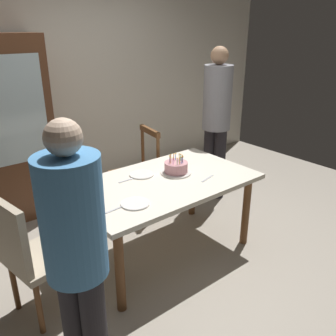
{
  "coord_description": "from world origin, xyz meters",
  "views": [
    {
      "loc": [
        -1.73,
        -2.19,
        1.96
      ],
      "look_at": [
        0.05,
        0.0,
        0.83
      ],
      "focal_mm": 37.95,
      "sensor_mm": 36.0,
      "label": 1
    }
  ],
  "objects_px": {
    "chair_spindle_back": "(137,174)",
    "person_guest": "(217,115)",
    "plate_far_side": "(142,174)",
    "dining_table": "(164,189)",
    "birthday_cake": "(176,168)",
    "person_celebrant": "(76,250)",
    "chair_upholstered": "(30,252)",
    "plate_near_celebrant": "(135,203)"
  },
  "relations": [
    {
      "from": "chair_spindle_back",
      "to": "person_guest",
      "type": "relative_size",
      "value": 0.54
    },
    {
      "from": "person_guest",
      "to": "plate_far_side",
      "type": "bearing_deg",
      "value": -165.46
    },
    {
      "from": "dining_table",
      "to": "birthday_cake",
      "type": "height_order",
      "value": "birthday_cake"
    },
    {
      "from": "birthday_cake",
      "to": "plate_far_side",
      "type": "relative_size",
      "value": 1.27
    },
    {
      "from": "person_celebrant",
      "to": "birthday_cake",
      "type": "bearing_deg",
      "value": 30.31
    },
    {
      "from": "person_guest",
      "to": "birthday_cake",
      "type": "bearing_deg",
      "value": -154.2
    },
    {
      "from": "chair_upholstered",
      "to": "chair_spindle_back",
      "type": "bearing_deg",
      "value": 29.67
    },
    {
      "from": "birthday_cake",
      "to": "plate_near_celebrant",
      "type": "height_order",
      "value": "birthday_cake"
    },
    {
      "from": "person_celebrant",
      "to": "person_guest",
      "type": "bearing_deg",
      "value": 28.39
    },
    {
      "from": "plate_near_celebrant",
      "to": "birthday_cake",
      "type": "bearing_deg",
      "value": 22.94
    },
    {
      "from": "birthday_cake",
      "to": "person_celebrant",
      "type": "height_order",
      "value": "person_celebrant"
    },
    {
      "from": "plate_far_side",
      "to": "birthday_cake",
      "type": "bearing_deg",
      "value": -31.29
    },
    {
      "from": "person_celebrant",
      "to": "plate_far_side",
      "type": "bearing_deg",
      "value": 41.41
    },
    {
      "from": "chair_spindle_back",
      "to": "dining_table",
      "type": "bearing_deg",
      "value": -107.61
    },
    {
      "from": "plate_near_celebrant",
      "to": "chair_upholstered",
      "type": "height_order",
      "value": "chair_upholstered"
    },
    {
      "from": "birthday_cake",
      "to": "plate_far_side",
      "type": "distance_m",
      "value": 0.31
    },
    {
      "from": "chair_spindle_back",
      "to": "person_celebrant",
      "type": "height_order",
      "value": "person_celebrant"
    },
    {
      "from": "person_celebrant",
      "to": "person_guest",
      "type": "relative_size",
      "value": 0.9
    },
    {
      "from": "plate_far_side",
      "to": "person_celebrant",
      "type": "height_order",
      "value": "person_celebrant"
    },
    {
      "from": "plate_near_celebrant",
      "to": "chair_upholstered",
      "type": "relative_size",
      "value": 0.23
    },
    {
      "from": "plate_near_celebrant",
      "to": "chair_spindle_back",
      "type": "xyz_separation_m",
      "value": [
        0.69,
        1.0,
        -0.28
      ]
    },
    {
      "from": "plate_far_side",
      "to": "person_guest",
      "type": "bearing_deg",
      "value": 14.54
    },
    {
      "from": "plate_far_side",
      "to": "person_guest",
      "type": "distance_m",
      "value": 1.36
    },
    {
      "from": "chair_spindle_back",
      "to": "chair_upholstered",
      "type": "xyz_separation_m",
      "value": [
        -1.43,
        -0.81,
        0.07
      ]
    },
    {
      "from": "dining_table",
      "to": "chair_spindle_back",
      "type": "distance_m",
      "value": 0.84
    },
    {
      "from": "plate_near_celebrant",
      "to": "chair_upholstered",
      "type": "distance_m",
      "value": 0.79
    },
    {
      "from": "dining_table",
      "to": "plate_near_celebrant",
      "type": "height_order",
      "value": "plate_near_celebrant"
    },
    {
      "from": "chair_spindle_back",
      "to": "chair_upholstered",
      "type": "relative_size",
      "value": 1.0
    },
    {
      "from": "person_celebrant",
      "to": "dining_table",
      "type": "bearing_deg",
      "value": 32.39
    },
    {
      "from": "plate_near_celebrant",
      "to": "person_celebrant",
      "type": "relative_size",
      "value": 0.14
    },
    {
      "from": "dining_table",
      "to": "chair_spindle_back",
      "type": "height_order",
      "value": "chair_spindle_back"
    },
    {
      "from": "birthday_cake",
      "to": "chair_upholstered",
      "type": "height_order",
      "value": "chair_upholstered"
    },
    {
      "from": "chair_upholstered",
      "to": "dining_table",
      "type": "bearing_deg",
      "value": 1.43
    },
    {
      "from": "plate_near_celebrant",
      "to": "person_guest",
      "type": "relative_size",
      "value": 0.12
    },
    {
      "from": "plate_near_celebrant",
      "to": "plate_far_side",
      "type": "distance_m",
      "value": 0.55
    },
    {
      "from": "birthday_cake",
      "to": "chair_spindle_back",
      "type": "bearing_deg",
      "value": 84.96
    },
    {
      "from": "birthday_cake",
      "to": "chair_upholstered",
      "type": "bearing_deg",
      "value": -176.62
    },
    {
      "from": "chair_upholstered",
      "to": "person_guest",
      "type": "bearing_deg",
      "value": 13.53
    },
    {
      "from": "plate_near_celebrant",
      "to": "person_guest",
      "type": "distance_m",
      "value": 1.83
    },
    {
      "from": "plate_near_celebrant",
      "to": "chair_upholstered",
      "type": "bearing_deg",
      "value": 166.27
    },
    {
      "from": "dining_table",
      "to": "birthday_cake",
      "type": "relative_size",
      "value": 5.67
    },
    {
      "from": "birthday_cake",
      "to": "chair_upholstered",
      "type": "distance_m",
      "value": 1.39
    }
  ]
}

